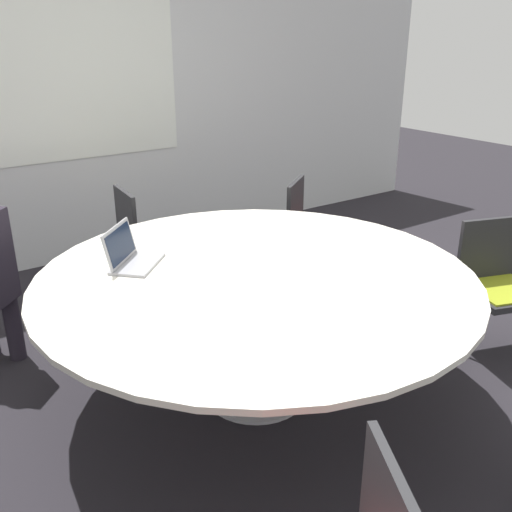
% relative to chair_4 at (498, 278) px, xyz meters
% --- Properties ---
extents(ground_plane, '(16.00, 16.00, 0.00)m').
position_rel_chair_4_xyz_m(ground_plane, '(-1.51, 0.45, -0.50)').
color(ground_plane, black).
extents(wall_back, '(8.00, 0.07, 2.70)m').
position_rel_chair_4_xyz_m(wall_back, '(-1.51, 3.09, 0.85)').
color(wall_back, silver).
rests_on(wall_back, ground_plane).
extents(conference_table, '(2.30, 2.30, 0.74)m').
position_rel_chair_4_xyz_m(conference_table, '(-1.51, 0.45, 0.17)').
color(conference_table, '#B7B7BC').
rests_on(conference_table, ground_plane).
extents(chair_4, '(0.55, 0.54, 0.85)m').
position_rel_chair_4_xyz_m(chair_4, '(0.00, 0.00, 0.00)').
color(chair_4, '#262628').
rests_on(chair_4, ground_plane).
extents(chair_5, '(0.60, 0.60, 0.85)m').
position_rel_chair_4_xyz_m(chair_5, '(-0.29, 1.45, 0.00)').
color(chair_5, '#262628').
rests_on(chair_5, ground_plane).
extents(chair_6, '(0.46, 0.47, 0.85)m').
position_rel_chair_4_xyz_m(chair_6, '(-1.45, 2.03, 0.00)').
color(chair_6, '#262628').
rests_on(chair_6, ground_plane).
extents(laptop, '(0.39, 0.39, 0.21)m').
position_rel_chair_4_xyz_m(laptop, '(-2.00, 0.94, 0.30)').
color(laptop, '#99999E').
rests_on(laptop, conference_table).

